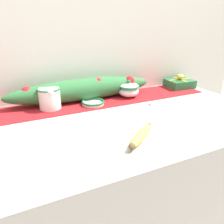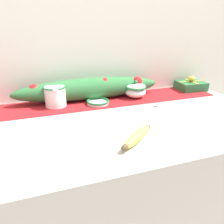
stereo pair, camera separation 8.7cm
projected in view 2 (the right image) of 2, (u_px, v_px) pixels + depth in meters
name	position (u px, v px, depth m)	size (l,w,h in m)	color
countertop	(107.00, 206.00, 1.09)	(1.47, 0.71, 0.94)	#B7B2AD
back_wall	(84.00, 47.00, 1.14)	(2.27, 0.04, 2.40)	silver
table_runner	(92.00, 102.00, 1.12)	(1.35, 0.22, 0.00)	#A8191E
cream_pitcher	(55.00, 95.00, 1.05)	(0.11, 0.12, 0.10)	white
sugar_bowl	(135.00, 90.00, 1.17)	(0.12, 0.12, 0.09)	white
small_dish	(98.00, 102.00, 1.09)	(0.11, 0.11, 0.02)	white
banana	(137.00, 137.00, 0.75)	(0.17, 0.14, 0.03)	#DBCC4C
spoon	(153.00, 106.00, 1.06)	(0.18, 0.07, 0.01)	#B7B7BC
gift_box	(191.00, 85.00, 1.32)	(0.16, 0.14, 0.08)	#236638
poinsettia_garland	(90.00, 88.00, 1.14)	(0.77, 0.12, 0.11)	#2D6B38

